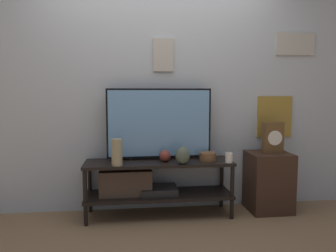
# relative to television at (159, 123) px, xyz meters

# --- Properties ---
(ground_plane) EXTENTS (12.00, 12.00, 0.00)m
(ground_plane) POSITION_rel_television_xyz_m (-0.01, -0.34, -0.93)
(ground_plane) COLOR #846647
(wall_back) EXTENTS (6.40, 0.08, 2.70)m
(wall_back) POSITION_rel_television_xyz_m (-0.00, 0.17, 0.42)
(wall_back) COLOR #B2BCC6
(wall_back) RESTS_ON ground_plane
(media_console) EXTENTS (1.47, 0.42, 0.56)m
(media_console) POSITION_rel_television_xyz_m (-0.14, -0.09, -0.58)
(media_console) COLOR black
(media_console) RESTS_ON ground_plane
(television) EXTENTS (1.07, 0.05, 0.73)m
(television) POSITION_rel_television_xyz_m (0.00, 0.00, 0.00)
(television) COLOR black
(television) RESTS_ON media_console
(vase_urn_stoneware) EXTENTS (0.14, 0.13, 0.17)m
(vase_urn_stoneware) POSITION_rel_television_xyz_m (0.20, -0.25, -0.29)
(vase_urn_stoneware) COLOR #4C5647
(vase_urn_stoneware) RESTS_ON media_console
(vase_tall_ceramic) EXTENTS (0.10, 0.10, 0.25)m
(vase_tall_ceramic) POSITION_rel_television_xyz_m (-0.42, -0.24, -0.25)
(vase_tall_ceramic) COLOR tan
(vase_tall_ceramic) RESTS_ON media_console
(vase_wide_bowl) EXTENTS (0.17, 0.17, 0.08)m
(vase_wide_bowl) POSITION_rel_television_xyz_m (0.48, -0.12, -0.33)
(vase_wide_bowl) COLOR brown
(vase_wide_bowl) RESTS_ON media_console
(vase_round_glass) EXTENTS (0.12, 0.12, 0.12)m
(vase_round_glass) POSITION_rel_television_xyz_m (0.04, -0.12, -0.31)
(vase_round_glass) COLOR brown
(vase_round_glass) RESTS_ON media_console
(candle_jar) EXTENTS (0.07, 0.07, 0.10)m
(candle_jar) POSITION_rel_television_xyz_m (0.66, -0.25, -0.32)
(candle_jar) COLOR silver
(candle_jar) RESTS_ON media_console
(side_table) EXTENTS (0.43, 0.41, 0.62)m
(side_table) POSITION_rel_television_xyz_m (1.15, -0.08, -0.62)
(side_table) COLOR #382319
(side_table) RESTS_ON ground_plane
(mantel_clock) EXTENTS (0.20, 0.11, 0.32)m
(mantel_clock) POSITION_rel_television_xyz_m (1.19, -0.07, -0.15)
(mantel_clock) COLOR brown
(mantel_clock) RESTS_ON side_table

